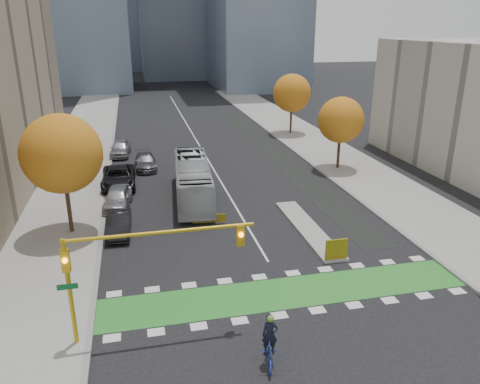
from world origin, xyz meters
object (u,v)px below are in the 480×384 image
tree_east_far (292,93)px  parked_car_d (118,177)px  traffic_signal_west (129,258)px  tree_east_near (341,120)px  bus (193,180)px  parked_car_b (119,224)px  cyclist (270,348)px  tree_west (62,154)px  hazard_board (336,249)px  parked_car_a (117,198)px  parked_car_e (120,148)px  parked_car_c (145,162)px

tree_east_far → parked_car_d: size_ratio=1.24×
traffic_signal_west → tree_east_near: bearing=48.5°
bus → tree_east_near: bearing=23.3°
bus → parked_car_b: bearing=-131.1°
cyclist → parked_car_b: (-6.37, 14.77, -0.06)m
tree_west → tree_east_near: bearing=22.6°
hazard_board → tree_east_near: size_ratio=0.20×
parked_car_d → tree_east_near: bearing=2.2°
parked_car_a → hazard_board: bearing=-35.2°
parked_car_d → parked_car_e: (0.00, 10.57, -0.02)m
bus → parked_car_c: (-3.50, 9.41, -0.89)m
tree_east_far → parked_car_d: tree_east_far is taller
bus → parked_car_c: bus is taller
parked_car_e → tree_east_near: bearing=-20.3°
bus → parked_car_e: (-6.00, 14.98, -0.77)m
tree_west → bus: 11.00m
parked_car_b → parked_car_a: bearing=94.1°
hazard_board → bus: 14.52m
tree_east_near → parked_car_d: (-21.00, -0.70, -4.01)m
tree_east_far → parked_car_a: size_ratio=1.63×
cyclist → parked_car_a: size_ratio=0.50×
traffic_signal_west → tree_east_far: bearing=62.1°
hazard_board → parked_car_c: size_ratio=0.28×
hazard_board → bus: (-7.00, 12.69, 0.81)m
cyclist → parked_car_d: cyclist is taller
parked_car_c → parked_car_e: size_ratio=1.01×
tree_east_near → parked_car_b: size_ratio=1.61×
traffic_signal_west → parked_car_e: bearing=91.9°
tree_east_near → parked_car_a: tree_east_near is taller
hazard_board → cyclist: cyclist is taller
cyclist → tree_west: bearing=133.3°
hazard_board → tree_east_near: tree_east_near is taller
parked_car_e → parked_car_c: bearing=-61.0°
traffic_signal_west → parked_car_a: (-1.07, 16.70, -3.23)m
hazard_board → parked_car_c: bearing=115.4°
tree_east_far → cyclist: tree_east_far is taller
tree_east_near → parked_car_b: 23.82m
bus → parked_car_a: (-6.00, -0.70, -0.81)m
tree_west → tree_east_far: 35.73m
tree_east_far → cyclist: 44.41m
cyclist → bus: bus is taller
parked_car_a → cyclist: bearing=-64.2°
tree_east_near → bus: bearing=-161.2°
tree_east_far → parked_car_e: bearing=-164.1°
traffic_signal_west → tree_west: bearing=108.0°
tree_west → parked_car_d: 10.87m
tree_east_near → parked_car_e: bearing=154.8°
tree_east_far → parked_car_e: 22.79m
cyclist → parked_car_d: (-6.56, 24.89, 0.07)m
bus → parked_car_b: bus is taller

